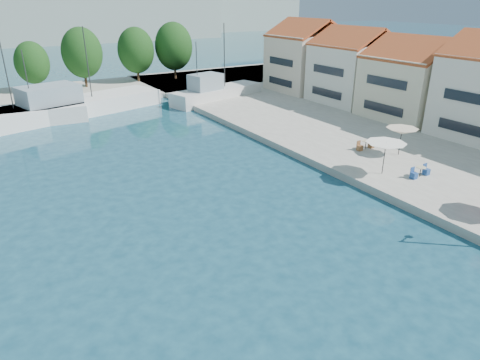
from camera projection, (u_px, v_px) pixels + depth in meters
quay_right at (419, 128)px, 44.17m from camera, size 32.00×92.00×0.60m
quay_far at (48, 96)px, 58.79m from camera, size 90.00×16.00×0.60m
hill_east at (127, 16)px, 168.24m from camera, size 140.00×40.00×12.00m
building_04 at (414, 76)px, 45.63m from camera, size 9.00×8.80×9.20m
building_05 at (353, 64)px, 52.60m from camera, size 8.40×8.80×9.70m
building_06 at (306, 54)px, 59.56m from camera, size 9.00×8.80×10.20m
trawler_03 at (73, 106)px, 49.98m from camera, size 21.00×10.42×10.20m
trawler_04 at (216, 94)px, 56.58m from camera, size 13.84×6.46×10.20m
tree_05 at (32, 63)px, 58.79m from camera, size 4.59×4.59×6.79m
tree_06 at (82, 53)px, 61.40m from camera, size 5.71×5.71×8.45m
tree_07 at (136, 50)px, 65.61m from camera, size 5.52×5.52×8.17m
tree_08 at (174, 46)px, 67.81m from camera, size 5.93×5.93×8.77m
umbrella_white at (386, 146)px, 31.18m from camera, size 2.97×2.97×2.44m
umbrella_cream at (402, 131)px, 35.14m from camera, size 2.60×2.60×2.30m
cafe_table_02 at (420, 173)px, 31.38m from camera, size 1.82×0.70×0.76m
cafe_table_03 at (366, 146)px, 37.10m from camera, size 1.82×0.70×0.76m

